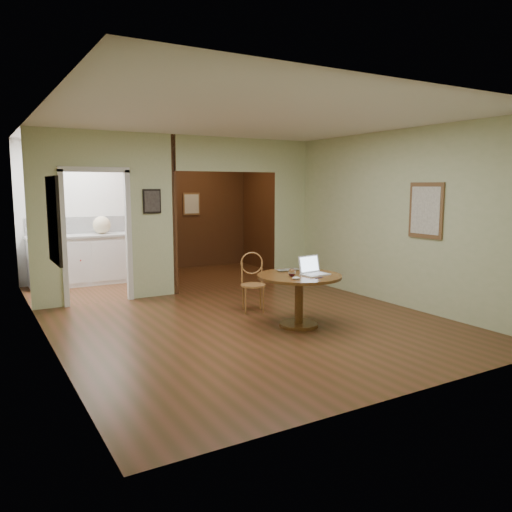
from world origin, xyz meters
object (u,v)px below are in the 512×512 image
open_laptop (313,270)px  dining_table (299,288)px  chair (253,279)px  closed_laptop (290,271)px

open_laptop → dining_table: bearing=152.4°
dining_table → open_laptop: bearing=-21.0°
chair → open_laptop: open_laptop is taller
closed_laptop → chair: bearing=105.7°
chair → closed_laptop: 0.81m
chair → closed_laptop: chair is taller
dining_table → closed_laptop: (0.03, 0.27, 0.19)m
chair → open_laptop: 1.17m
closed_laptop → dining_table: bearing=-90.9°
chair → closed_laptop: (0.14, -0.77, 0.22)m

